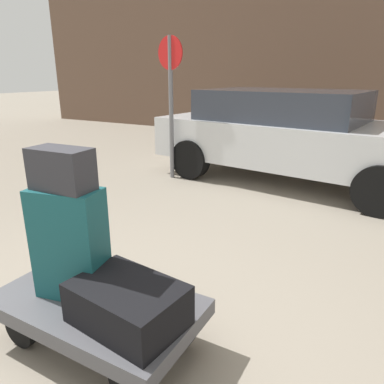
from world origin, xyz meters
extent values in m
plane|color=gray|center=(0.00, 0.00, 0.00)|extent=(60.00, 60.00, 0.00)
cube|color=#4C4C51|center=(0.00, 0.00, 0.29)|extent=(1.27, 0.71, 0.10)
cylinder|color=black|center=(0.43, 0.24, 0.12)|extent=(0.24, 0.06, 0.24)
cylinder|color=black|center=(0.43, -0.24, 0.12)|extent=(0.24, 0.06, 0.24)
cylinder|color=black|center=(-0.43, 0.24, 0.12)|extent=(0.24, 0.06, 0.24)
cylinder|color=black|center=(-0.43, -0.24, 0.12)|extent=(0.24, 0.06, 0.24)
cube|color=#144C51|center=(-0.16, -0.01, 0.68)|extent=(0.46, 0.30, 0.69)
cube|color=black|center=(0.31, -0.07, 0.46)|extent=(0.65, 0.48, 0.24)
cube|color=#2D2D33|center=(-0.16, -0.01, 1.15)|extent=(0.37, 0.21, 0.24)
cube|color=silver|center=(0.09, 4.37, 0.64)|extent=(4.49, 2.32, 0.64)
cube|color=#2D333D|center=(-0.16, 4.40, 1.19)|extent=(2.58, 1.87, 0.46)
cylinder|color=black|center=(1.40, 3.35, 0.32)|extent=(0.66, 0.30, 0.64)
cylinder|color=black|center=(-1.21, 5.38, 0.32)|extent=(0.66, 0.30, 0.64)
cylinder|color=black|center=(-1.42, 3.70, 0.32)|extent=(0.66, 0.30, 0.64)
cylinder|color=slate|center=(-1.72, 3.59, 1.11)|extent=(0.07, 0.07, 2.21)
cylinder|color=red|center=(-1.72, 3.59, 1.96)|extent=(0.49, 0.12, 0.50)
camera|label=1|loc=(1.44, -1.38, 1.65)|focal=33.84mm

